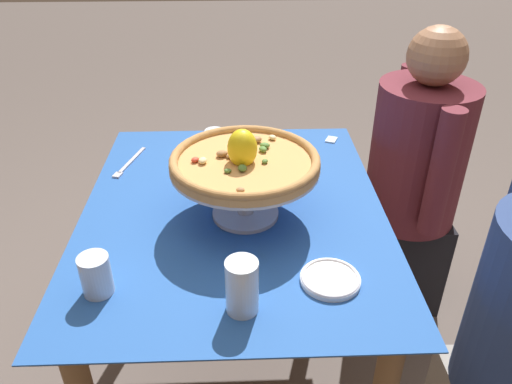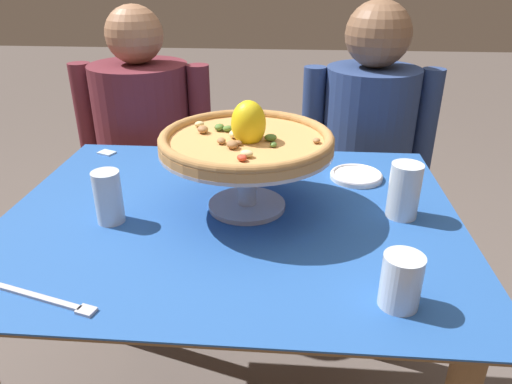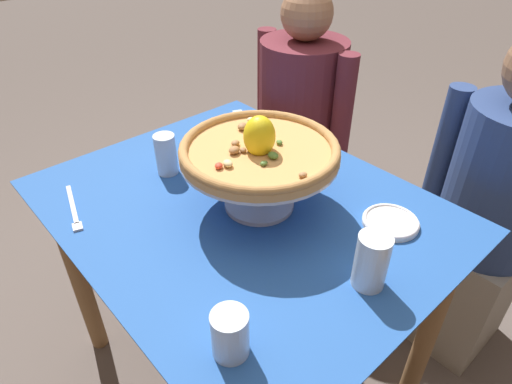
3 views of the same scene
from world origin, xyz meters
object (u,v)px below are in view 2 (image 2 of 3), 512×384
(dinner_fork, at_px, (50,300))
(diner_left, at_px, (148,168))
(pizza_stand, at_px, (247,165))
(side_plate, at_px, (356,175))
(diner_right, at_px, (364,171))
(water_glass_front_right, at_px, (401,284))
(sugar_packet, at_px, (107,153))
(water_glass_side_left, at_px, (109,201))
(pizza, at_px, (246,139))
(water_glass_side_right, at_px, (404,194))

(dinner_fork, bearing_deg, diner_left, 97.62)
(pizza_stand, distance_m, side_plate, 0.36)
(dinner_fork, bearing_deg, diner_right, 56.79)
(water_glass_front_right, relative_size, sugar_packet, 2.00)
(water_glass_side_left, bearing_deg, diner_left, 101.11)
(pizza, height_order, sugar_packet, pizza)
(water_glass_side_right, height_order, dinner_fork, water_glass_side_right)
(water_glass_side_right, relative_size, sugar_packet, 2.64)
(dinner_fork, relative_size, diner_right, 0.18)
(water_glass_front_right, bearing_deg, water_glass_side_right, 78.39)
(diner_left, bearing_deg, water_glass_front_right, -52.91)
(water_glass_side_left, xyz_separation_m, diner_right, (0.69, 0.77, -0.24))
(pizza, bearing_deg, water_glass_side_left, -163.06)
(sugar_packet, bearing_deg, diner_right, 22.37)
(side_plate, height_order, dinner_fork, side_plate)
(dinner_fork, bearing_deg, water_glass_front_right, 3.92)
(pizza_stand, distance_m, dinner_fork, 0.51)
(pizza_stand, relative_size, diner_left, 0.34)
(side_plate, xyz_separation_m, diner_right, (0.10, 0.48, -0.19))
(water_glass_front_right, xyz_separation_m, side_plate, (-0.01, 0.54, -0.04))
(diner_right, bearing_deg, diner_left, -178.15)
(pizza, height_order, diner_left, diner_left)
(water_glass_side_right, height_order, side_plate, water_glass_side_right)
(pizza, bearing_deg, pizza_stand, 101.07)
(water_glass_side_left, height_order, side_plate, water_glass_side_left)
(pizza, relative_size, dinner_fork, 1.91)
(pizza, relative_size, side_plate, 2.81)
(sugar_packet, distance_m, diner_left, 0.38)
(dinner_fork, xyz_separation_m, diner_left, (-0.14, 1.04, -0.19))
(pizza_stand, relative_size, water_glass_side_right, 3.07)
(side_plate, distance_m, dinner_fork, 0.84)
(side_plate, relative_size, diner_right, 0.12)
(water_glass_side_left, xyz_separation_m, dinner_fork, (-0.01, -0.29, -0.05))
(water_glass_front_right, distance_m, sugar_packet, 1.03)
(side_plate, bearing_deg, water_glass_front_right, -88.51)
(pizza, bearing_deg, dinner_fork, -129.12)
(pizza, bearing_deg, water_glass_front_right, -48.92)
(side_plate, bearing_deg, dinner_fork, -135.86)
(pizza, bearing_deg, sugar_packet, 145.49)
(side_plate, bearing_deg, water_glass_side_left, -153.97)
(side_plate, xyz_separation_m, dinner_fork, (-0.60, -0.58, -0.01))
(water_glass_front_right, bearing_deg, pizza_stand, 131.04)
(pizza_stand, bearing_deg, water_glass_side_right, -2.19)
(diner_right, bearing_deg, water_glass_side_right, -91.26)
(diner_left, xyz_separation_m, diner_right, (0.84, 0.03, 0.00))
(water_glass_side_left, bearing_deg, side_plate, 26.03)
(pizza, distance_m, side_plate, 0.39)
(dinner_fork, distance_m, diner_left, 1.06)
(diner_left, bearing_deg, pizza, -55.20)
(sugar_packet, bearing_deg, diner_left, 86.32)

